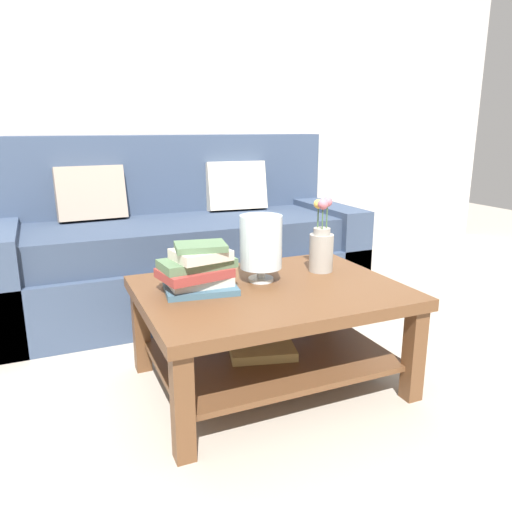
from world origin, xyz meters
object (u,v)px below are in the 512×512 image
object	(u,v)px
couch	(179,248)
flower_pitcher	(321,246)
coffee_table	(270,314)
glass_hurricane_vase	(261,243)
book_stack_main	(198,270)

from	to	relation	value
couch	flower_pitcher	xyz separation A→B (m)	(0.40, -1.07, 0.21)
coffee_table	flower_pitcher	bearing A→B (deg)	20.69
glass_hurricane_vase	flower_pitcher	distance (m)	0.33
couch	flower_pitcher	world-z (taller)	couch
couch	glass_hurricane_vase	distance (m)	1.13
glass_hurricane_vase	coffee_table	bearing A→B (deg)	-90.06
book_stack_main	coffee_table	bearing A→B (deg)	-13.67
glass_hurricane_vase	flower_pitcher	bearing A→B (deg)	4.90
couch	book_stack_main	distance (m)	1.16
coffee_table	flower_pitcher	distance (m)	0.42
coffee_table	glass_hurricane_vase	bearing A→B (deg)	89.94
couch	book_stack_main	world-z (taller)	couch
coffee_table	book_stack_main	bearing A→B (deg)	166.33
book_stack_main	couch	bearing A→B (deg)	79.11
book_stack_main	flower_pitcher	bearing A→B (deg)	4.72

